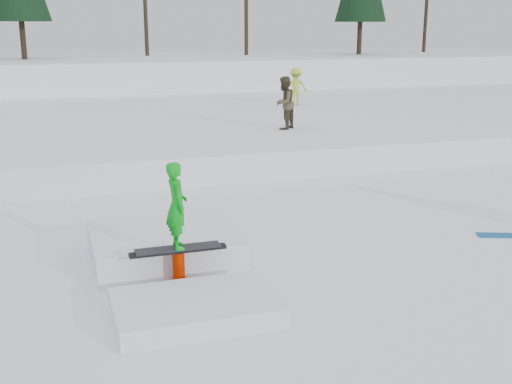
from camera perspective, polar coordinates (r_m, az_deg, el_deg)
name	(u,v)px	position (r m, az deg, el deg)	size (l,w,h in m)	color
ground	(265,288)	(10.72, 0.84, -8.50)	(120.00, 120.00, 0.00)	white
snow_berm	(99,78)	(39.55, -13.80, 9.85)	(60.00, 14.00, 2.40)	white
snow_midrise	(132,125)	(25.80, -10.98, 5.87)	(50.00, 18.00, 0.80)	white
walker_olive	(284,103)	(21.67, 2.52, 7.92)	(0.86, 0.67, 1.77)	#403726
walker_ygreen	(296,86)	(28.54, 3.55, 9.34)	(1.03, 0.59, 1.59)	#AFC737
loose_board_teal	(512,236)	(14.22, 21.80, -3.62)	(1.40, 0.28, 0.03)	#104D8B
jib_rail_feature	(172,258)	(11.25, -7.48, -5.81)	(2.60, 4.40, 2.11)	white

